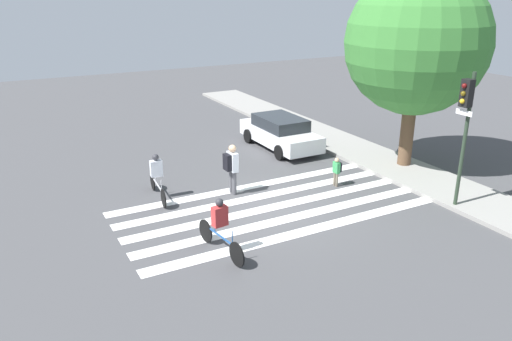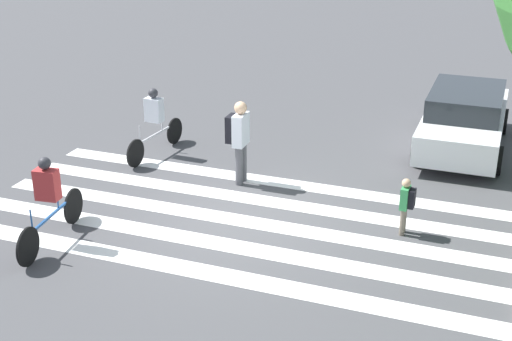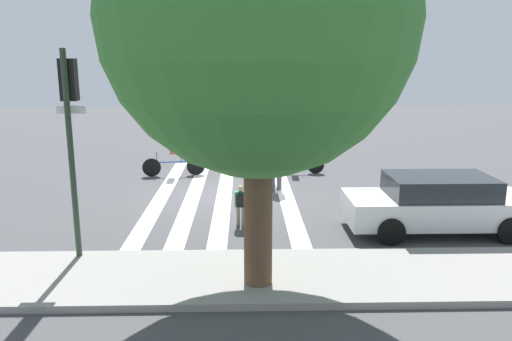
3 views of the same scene
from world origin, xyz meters
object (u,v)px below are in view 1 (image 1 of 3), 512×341
object	(u,v)px
traffic_light	(465,116)
car_parked_far_curb	(280,132)
street_tree	(417,43)
pedestrian_adult_tall_backpack	(232,166)
pedestrian_child_with_backpack	(337,170)
cyclist_mid_street	(157,175)
cyclist_far_lane	(220,225)

from	to	relation	value
traffic_light	car_parked_far_curb	xyz separation A→B (m)	(-8.33, -1.57, -2.38)
street_tree	traffic_light	bearing A→B (deg)	-21.79
pedestrian_adult_tall_backpack	pedestrian_child_with_backpack	bearing A→B (deg)	71.49
car_parked_far_curb	cyclist_mid_street	bearing A→B (deg)	-66.31
street_tree	pedestrian_adult_tall_backpack	size ratio (longest dim) A/B	4.25
street_tree	cyclist_far_lane	distance (m)	10.58
street_tree	cyclist_mid_street	bearing A→B (deg)	-99.50
street_tree	pedestrian_adult_tall_backpack	distance (m)	8.26
street_tree	cyclist_mid_street	size ratio (longest dim) A/B	3.32
traffic_light	street_tree	distance (m)	4.43
street_tree	pedestrian_child_with_backpack	xyz separation A→B (m)	(0.34, -3.61, -4.24)
pedestrian_adult_tall_backpack	cyclist_mid_street	world-z (taller)	pedestrian_adult_tall_backpack
car_parked_far_curb	traffic_light	bearing A→B (deg)	10.36
cyclist_mid_street	car_parked_far_curb	bearing A→B (deg)	118.96
traffic_light	pedestrian_child_with_backpack	bearing A→B (deg)	-148.48
traffic_light	cyclist_mid_street	world-z (taller)	traffic_light
cyclist_mid_street	pedestrian_child_with_backpack	bearing A→B (deg)	77.07
traffic_light	car_parked_far_curb	size ratio (longest dim) A/B	0.98
traffic_light	cyclist_far_lane	bearing A→B (deg)	-96.75
traffic_light	pedestrian_adult_tall_backpack	distance (m)	7.64
cyclist_far_lane	cyclist_mid_street	size ratio (longest dim) A/B	1.00
street_tree	pedestrian_adult_tall_backpack	bearing A→B (deg)	-96.25
cyclist_mid_street	cyclist_far_lane	bearing A→B (deg)	9.06
cyclist_far_lane	cyclist_mid_street	bearing A→B (deg)	177.22
street_tree	cyclist_mid_street	world-z (taller)	street_tree
cyclist_far_lane	car_parked_far_curb	world-z (taller)	cyclist_far_lane
cyclist_far_lane	pedestrian_child_with_backpack	bearing A→B (deg)	106.68
traffic_light	pedestrian_adult_tall_backpack	size ratio (longest dim) A/B	2.49
pedestrian_child_with_backpack	cyclist_far_lane	xyz separation A→B (m)	(2.50, -5.75, 0.24)
cyclist_far_lane	cyclist_mid_street	xyz separation A→B (m)	(-4.47, -0.32, -0.00)
cyclist_mid_street	street_tree	bearing A→B (deg)	85.49
traffic_light	pedestrian_adult_tall_backpack	bearing A→B (deg)	-128.41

